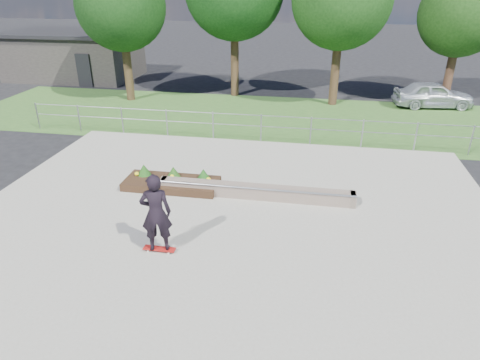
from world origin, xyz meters
name	(u,v)px	position (x,y,z in m)	size (l,w,h in m)	color
ground	(222,243)	(0.00, 0.00, 0.00)	(120.00, 120.00, 0.00)	black
grass_verge	(270,118)	(0.00, 11.00, 0.01)	(30.00, 8.00, 0.02)	#2E5321
concrete_slab	(222,242)	(0.00, 0.00, 0.03)	(15.00, 15.00, 0.06)	gray
fence	(261,125)	(0.00, 7.50, 0.77)	(20.06, 0.06, 1.20)	gray
building	(74,55)	(-14.00, 18.00, 1.51)	(8.40, 5.40, 3.00)	#2B2927
tree_far_left	(121,6)	(-8.00, 13.00, 4.85)	(4.55, 4.55, 7.15)	#332314
tree_far_right	(462,15)	(9.00, 15.50, 4.48)	(4.20, 4.20, 6.60)	#382216
grind_ledge	(255,192)	(0.48, 2.51, 0.26)	(6.00, 0.44, 0.43)	brown
planter_bed	(172,181)	(-2.25, 2.80, 0.24)	(3.00, 1.20, 0.61)	black
skateboarder	(156,213)	(-1.42, -0.71, 1.13)	(0.83, 0.66, 2.08)	silver
parked_car	(433,95)	(8.09, 14.35, 0.67)	(1.58, 3.93, 1.34)	silver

